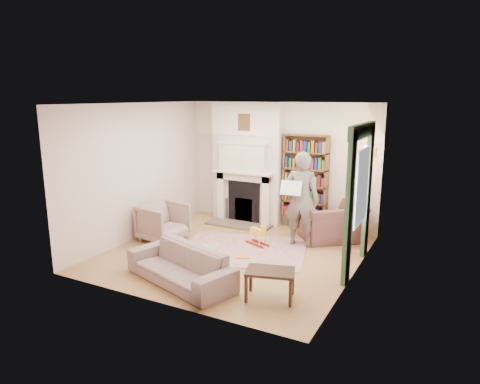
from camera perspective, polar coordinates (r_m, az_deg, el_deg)
The scene contains 25 objects.
floor at distance 8.24m, azimuth -0.82°, elevation -8.17°, with size 4.50×4.50×0.00m, color brown.
ceiling at distance 7.69m, azimuth -0.88°, elevation 11.70°, with size 4.50×4.50×0.00m, color white.
wall_back at distance 9.85m, azimuth 5.42°, elevation 3.70°, with size 4.50×4.50×0.00m, color silver.
wall_front at distance 6.02m, azimuth -11.13°, elevation -2.35°, with size 4.50×4.50×0.00m, color silver.
wall_left at distance 9.12m, azimuth -13.39°, elevation 2.68°, with size 4.50×4.50×0.00m, color silver.
wall_right at distance 7.08m, azimuth 15.38°, elevation -0.29°, with size 4.50×4.50×0.00m, color silver.
fireplace at distance 9.98m, azimuth 0.98°, elevation 3.80°, with size 1.70×0.58×2.80m.
bookcase at distance 9.54m, azimuth 8.70°, elevation 1.95°, with size 1.00×0.24×1.85m, color brown.
window at distance 7.45m, azimuth 15.96°, elevation 0.71°, with size 0.02×0.90×1.30m, color silver.
curtain_left at distance 6.85m, azimuth 14.33°, elevation -2.39°, with size 0.07×0.32×2.40m, color #2D472E.
curtain_right at distance 8.18m, azimuth 16.64°, elevation -0.07°, with size 0.07×0.32×2.40m, color #2D472E.
pelmet at distance 7.33m, azimuth 16.06°, elevation 7.87°, with size 0.09×1.70×0.24m, color #2D472E.
wall_sconce at distance 8.48m, azimuth 16.35°, elevation 5.19°, with size 0.20×0.24×0.24m, color gold, non-canonical shape.
rug at distance 8.42m, azimuth 0.40°, elevation -7.66°, with size 2.38×1.83×0.01m, color #BFA890.
armchair_reading at distance 9.04m, azimuth 12.06°, elevation -3.92°, with size 1.20×1.05×0.78m, color #4E2D29.
armchair_left at distance 8.96m, azimuth -10.20°, elevation -4.02°, with size 0.83×0.85×0.77m, color #B8A698.
sofa at distance 7.00m, azimuth -7.98°, elevation -9.66°, with size 1.96×0.77×0.57m, color gray.
man_reading at distance 8.47m, azimuth 8.20°, elevation -0.97°, with size 0.69×0.45×1.90m, color #5D524B.
newspaper at distance 8.28m, azimuth 6.81°, elevation 0.54°, with size 0.41×0.02×0.28m, color white.
coffee_table at distance 6.45m, azimuth 4.01°, elevation -12.20°, with size 0.70×0.45×0.45m, color #382613, non-canonical shape.
paraffin_heater at distance 10.34m, azimuth -2.18°, elevation -2.19°, with size 0.24×0.24×0.55m, color #999CA0.
rocking_horse at distance 8.60m, azimuth 2.32°, elevation -5.64°, with size 0.52×0.21×0.45m, color yellow, non-canonical shape.
board_game at distance 8.50m, azimuth -4.03°, elevation -7.32°, with size 0.32×0.32×0.03m, color #F2D755.
game_box_lid at distance 8.41m, azimuth -5.58°, elevation -7.50°, with size 0.28×0.19×0.05m, color #A22112.
comic_annuals at distance 7.88m, azimuth -1.63°, elevation -9.00°, with size 0.64×0.82×0.02m.
Camera 1 is at (3.67, -6.76, 2.95)m, focal length 32.00 mm.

